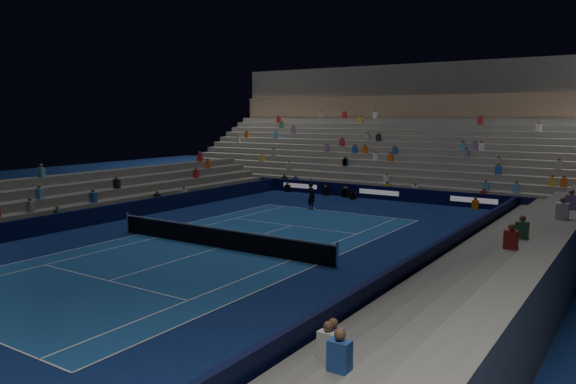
# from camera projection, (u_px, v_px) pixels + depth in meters

# --- Properties ---
(ground) EXTENTS (90.00, 90.00, 0.00)m
(ground) POSITION_uv_depth(u_px,v_px,m) (219.00, 248.00, 26.33)
(ground) COLOR navy
(ground) RESTS_ON ground
(court_surface) EXTENTS (10.97, 23.77, 0.01)m
(court_surface) POSITION_uv_depth(u_px,v_px,m) (219.00, 248.00, 26.33)
(court_surface) COLOR #194A8A
(court_surface) RESTS_ON ground
(sponsor_barrier_far) EXTENTS (44.00, 0.25, 1.00)m
(sponsor_barrier_far) POSITION_uv_depth(u_px,v_px,m) (380.00, 193.00, 41.54)
(sponsor_barrier_far) COLOR black
(sponsor_barrier_far) RESTS_ON ground
(sponsor_barrier_east) EXTENTS (0.25, 37.00, 1.00)m
(sponsor_barrier_east) POSITION_uv_depth(u_px,v_px,m) (414.00, 268.00, 20.96)
(sponsor_barrier_east) COLOR #080D32
(sponsor_barrier_east) RESTS_ON ground
(sponsor_barrier_west) EXTENTS (0.25, 37.00, 1.00)m
(sponsor_barrier_west) POSITION_uv_depth(u_px,v_px,m) (89.00, 217.00, 31.56)
(sponsor_barrier_west) COLOR black
(sponsor_barrier_west) RESTS_ON ground
(grandstand_main) EXTENTS (44.00, 15.20, 11.20)m
(grandstand_main) POSITION_uv_depth(u_px,v_px,m) (424.00, 148.00, 48.91)
(grandstand_main) COLOR slate
(grandstand_main) RESTS_ON ground
(grandstand_east) EXTENTS (5.00, 37.00, 2.50)m
(grandstand_east) POSITION_uv_depth(u_px,v_px,m) (511.00, 272.00, 19.01)
(grandstand_east) COLOR slate
(grandstand_east) RESTS_ON ground
(grandstand_west) EXTENTS (5.00, 37.00, 2.50)m
(grandstand_west) POSITION_uv_depth(u_px,v_px,m) (52.00, 205.00, 33.40)
(grandstand_west) COLOR #5F5F5B
(grandstand_west) RESTS_ON ground
(tennis_net) EXTENTS (12.90, 0.10, 1.10)m
(tennis_net) POSITION_uv_depth(u_px,v_px,m) (218.00, 238.00, 26.26)
(tennis_net) COLOR #B2B2B7
(tennis_net) RESTS_ON ground
(tennis_player) EXTENTS (0.77, 0.62, 1.84)m
(tennis_player) POSITION_uv_depth(u_px,v_px,m) (311.00, 196.00, 36.98)
(tennis_player) COLOR black
(tennis_player) RESTS_ON ground
(broadcast_camera) EXTENTS (0.46, 0.87, 0.53)m
(broadcast_camera) POSITION_uv_depth(u_px,v_px,m) (353.00, 196.00, 41.66)
(broadcast_camera) COLOR black
(broadcast_camera) RESTS_ON ground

